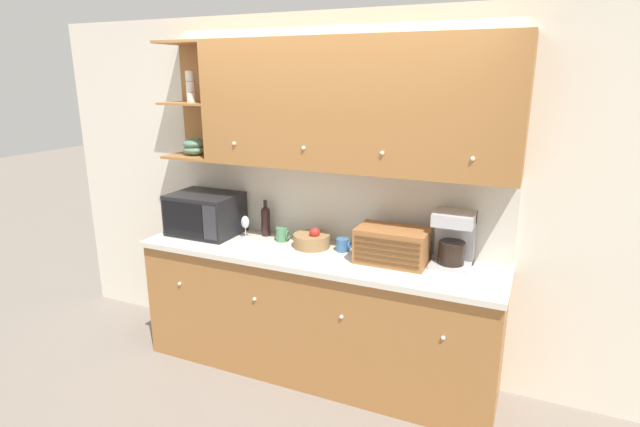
{
  "coord_description": "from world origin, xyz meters",
  "views": [
    {
      "loc": [
        1.4,
        -3.34,
        2.17
      ],
      "look_at": [
        0.0,
        -0.21,
        1.22
      ],
      "focal_mm": 28.0,
      "sensor_mm": 36.0,
      "label": 1
    }
  ],
  "objects_px": {
    "wine_bottle": "(266,220)",
    "wine_glass": "(245,223)",
    "mug_blue_second": "(282,234)",
    "fruit_basket": "(312,240)",
    "coffee_maker": "(453,239)",
    "bread_box": "(392,245)",
    "microwave": "(205,214)",
    "mug": "(343,245)"
  },
  "relations": [
    {
      "from": "bread_box",
      "to": "coffee_maker",
      "type": "xyz_separation_m",
      "value": [
        0.38,
        0.1,
        0.07
      ]
    },
    {
      "from": "mug_blue_second",
      "to": "coffee_maker",
      "type": "xyz_separation_m",
      "value": [
        1.27,
        0.01,
        0.13
      ]
    },
    {
      "from": "microwave",
      "to": "wine_glass",
      "type": "distance_m",
      "value": 0.35
    },
    {
      "from": "microwave",
      "to": "coffee_maker",
      "type": "relative_size",
      "value": 1.42
    },
    {
      "from": "wine_glass",
      "to": "fruit_basket",
      "type": "height_order",
      "value": "wine_glass"
    },
    {
      "from": "mug_blue_second",
      "to": "fruit_basket",
      "type": "relative_size",
      "value": 0.39
    },
    {
      "from": "wine_glass",
      "to": "microwave",
      "type": "bearing_deg",
      "value": -173.34
    },
    {
      "from": "wine_bottle",
      "to": "mug",
      "type": "height_order",
      "value": "wine_bottle"
    },
    {
      "from": "fruit_basket",
      "to": "coffee_maker",
      "type": "relative_size",
      "value": 0.73
    },
    {
      "from": "mug_blue_second",
      "to": "coffee_maker",
      "type": "distance_m",
      "value": 1.27
    },
    {
      "from": "wine_glass",
      "to": "mug_blue_second",
      "type": "distance_m",
      "value": 0.31
    },
    {
      "from": "wine_glass",
      "to": "coffee_maker",
      "type": "relative_size",
      "value": 0.47
    },
    {
      "from": "wine_bottle",
      "to": "coffee_maker",
      "type": "xyz_separation_m",
      "value": [
        1.45,
        -0.06,
        0.06
      ]
    },
    {
      "from": "microwave",
      "to": "fruit_basket",
      "type": "xyz_separation_m",
      "value": [
        0.91,
        0.04,
        -0.11
      ]
    },
    {
      "from": "fruit_basket",
      "to": "bread_box",
      "type": "height_order",
      "value": "bread_box"
    },
    {
      "from": "wine_glass",
      "to": "mug_blue_second",
      "type": "height_order",
      "value": "wine_glass"
    },
    {
      "from": "mug_blue_second",
      "to": "mug",
      "type": "height_order",
      "value": "mug_blue_second"
    },
    {
      "from": "mug",
      "to": "bread_box",
      "type": "distance_m",
      "value": 0.4
    },
    {
      "from": "wine_glass",
      "to": "wine_bottle",
      "type": "distance_m",
      "value": 0.16
    },
    {
      "from": "microwave",
      "to": "mug_blue_second",
      "type": "distance_m",
      "value": 0.66
    },
    {
      "from": "wine_bottle",
      "to": "bread_box",
      "type": "relative_size",
      "value": 0.61
    },
    {
      "from": "wine_glass",
      "to": "mug_blue_second",
      "type": "xyz_separation_m",
      "value": [
        0.3,
        0.04,
        -0.06
      ]
    },
    {
      "from": "mug_blue_second",
      "to": "fruit_basket",
      "type": "xyz_separation_m",
      "value": [
        0.26,
        -0.03,
        -0.0
      ]
    },
    {
      "from": "bread_box",
      "to": "coffee_maker",
      "type": "height_order",
      "value": "coffee_maker"
    },
    {
      "from": "mug",
      "to": "bread_box",
      "type": "relative_size",
      "value": 0.22
    },
    {
      "from": "fruit_basket",
      "to": "mug",
      "type": "xyz_separation_m",
      "value": [
        0.24,
        0.01,
        -0.01
      ]
    },
    {
      "from": "fruit_basket",
      "to": "bread_box",
      "type": "relative_size",
      "value": 0.57
    },
    {
      "from": "mug_blue_second",
      "to": "mug",
      "type": "relative_size",
      "value": 1.01
    },
    {
      "from": "wine_bottle",
      "to": "wine_glass",
      "type": "bearing_deg",
      "value": -138.3
    },
    {
      "from": "wine_glass",
      "to": "wine_bottle",
      "type": "height_order",
      "value": "wine_bottle"
    },
    {
      "from": "wine_bottle",
      "to": "coffee_maker",
      "type": "distance_m",
      "value": 1.45
    },
    {
      "from": "wine_glass",
      "to": "coffee_maker",
      "type": "xyz_separation_m",
      "value": [
        1.57,
        0.05,
        0.07
      ]
    },
    {
      "from": "mug_blue_second",
      "to": "bread_box",
      "type": "height_order",
      "value": "bread_box"
    },
    {
      "from": "coffee_maker",
      "to": "microwave",
      "type": "bearing_deg",
      "value": -177.34
    },
    {
      "from": "wine_glass",
      "to": "bread_box",
      "type": "xyz_separation_m",
      "value": [
        1.19,
        -0.05,
        0.0
      ]
    },
    {
      "from": "mug",
      "to": "bread_box",
      "type": "xyz_separation_m",
      "value": [
        0.38,
        -0.07,
        0.07
      ]
    },
    {
      "from": "mug_blue_second",
      "to": "coffee_maker",
      "type": "relative_size",
      "value": 0.29
    },
    {
      "from": "bread_box",
      "to": "fruit_basket",
      "type": "bearing_deg",
      "value": 174.88
    },
    {
      "from": "wine_bottle",
      "to": "mug_blue_second",
      "type": "bearing_deg",
      "value": -20.81
    },
    {
      "from": "mug_blue_second",
      "to": "fruit_basket",
      "type": "height_order",
      "value": "fruit_basket"
    },
    {
      "from": "mug",
      "to": "mug_blue_second",
      "type": "bearing_deg",
      "value": 177.66
    },
    {
      "from": "wine_glass",
      "to": "mug",
      "type": "xyz_separation_m",
      "value": [
        0.81,
        0.02,
        -0.07
      ]
    }
  ]
}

